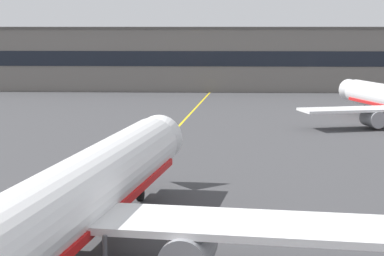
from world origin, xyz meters
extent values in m
cube|color=yellow|center=(0.00, 30.00, 0.00)|extent=(12.51, 179.61, 0.01)
cylinder|color=white|center=(-0.21, 10.34, 3.50)|extent=(8.68, 36.18, 3.80)
cone|color=white|center=(2.43, 29.46, 3.50)|extent=(3.93, 3.07, 3.61)
cube|color=red|center=(-0.21, 10.34, 2.46)|extent=(8.21, 33.32, 0.44)
cube|color=black|center=(2.17, 27.57, 4.17)|extent=(2.97, 1.48, 0.60)
cube|color=white|center=(-0.13, 10.93, 2.65)|extent=(32.36, 9.12, 0.36)
cylinder|color=gray|center=(5.88, 9.09, 1.43)|extent=(2.77, 3.88, 2.30)
cylinder|color=black|center=(6.13, 10.93, 1.43)|extent=(1.96, 0.45, 1.95)
cylinder|color=#4C4C51|center=(1.77, 24.70, 1.48)|extent=(0.24, 0.24, 1.60)
cylinder|color=black|center=(1.77, 24.70, 0.45)|extent=(0.52, 0.95, 0.90)
cylinder|color=#4C4C51|center=(2.10, 8.00, 1.77)|extent=(0.24, 0.24, 1.60)
cone|color=white|center=(26.21, 78.50, 3.04)|extent=(3.62, 2.99, 3.14)
cube|color=black|center=(26.64, 76.90, 3.62)|extent=(2.64, 1.56, 0.52)
cylinder|color=gray|center=(25.42, 60.56, 1.24)|extent=(2.74, 3.54, 2.00)
cylinder|color=black|center=(25.00, 62.11, 1.24)|extent=(1.68, 0.59, 1.70)
cylinder|color=#4C4C51|center=(27.29, 74.47, 1.28)|extent=(0.21, 0.21, 1.39)
cylinder|color=black|center=(27.29, 74.47, 0.39)|extent=(0.54, 0.85, 0.78)
cone|color=orange|center=(0.10, 25.53, 0.28)|extent=(0.36, 0.36, 0.55)
cylinder|color=white|center=(0.10, 25.53, 0.30)|extent=(0.23, 0.23, 0.07)
cube|color=orange|center=(0.10, 25.53, 0.01)|extent=(0.44, 0.44, 0.03)
cube|color=slate|center=(10.30, 113.36, 5.88)|extent=(130.83, 12.00, 11.76)
cube|color=black|center=(10.30, 107.31, 6.28)|extent=(125.60, 0.12, 2.80)
cube|color=#4E4A47|center=(10.30, 113.36, 11.96)|extent=(131.23, 12.40, 0.40)
camera|label=1|loc=(7.38, -22.58, 11.96)|focal=65.27mm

